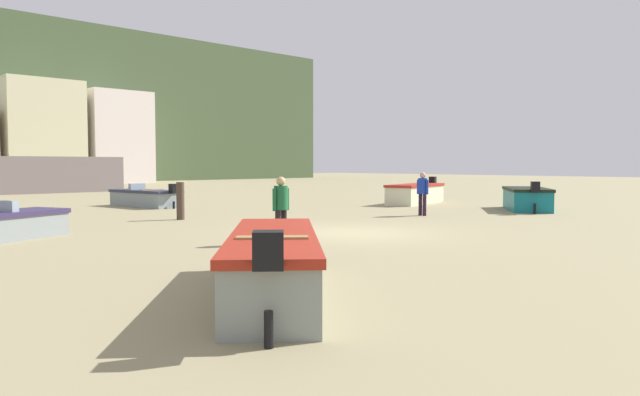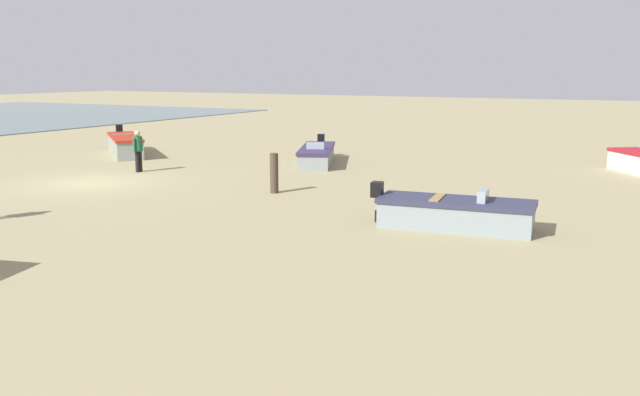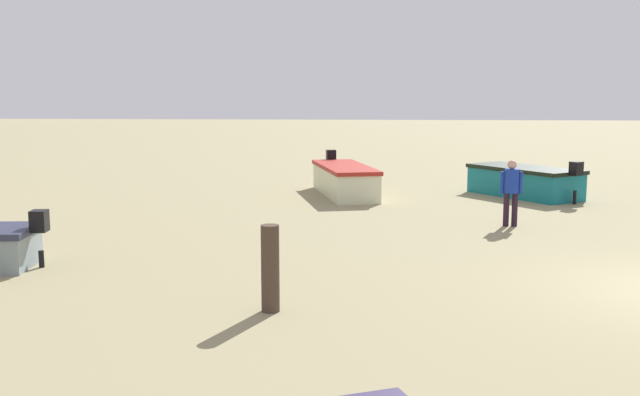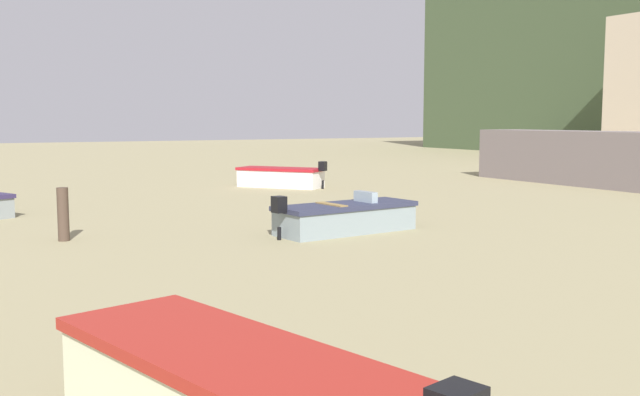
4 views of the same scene
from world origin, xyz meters
name	(u,v)px [view 1 (image 1 of 4)]	position (x,y,z in m)	size (l,w,h in m)	color
ground_plane	(351,233)	(0.00, 0.00, 0.00)	(160.00, 160.00, 0.00)	#938962
townhouse_centre_right	(36,133)	(7.24, 47.46, 4.81)	(6.87, 6.92, 9.62)	beige
townhouse_right	(112,138)	(14.48, 47.21, 4.58)	(6.21, 6.42, 9.15)	silver
boat_grey_1	(273,264)	(-6.58, -4.68, 0.47)	(4.01, 4.42, 1.23)	gray
boat_teal_2	(527,199)	(11.32, 0.62, 0.47)	(3.87, 3.42, 1.25)	#126F7B
boat_grey_3	(146,198)	(0.75, 13.48, 0.39)	(1.83, 4.20, 1.07)	gray
boat_cream_5	(416,194)	(11.18, 6.29, 0.49)	(4.60, 2.43, 1.27)	beige
mooring_post_near_water	(180,201)	(-1.38, 6.81, 0.65)	(0.27, 0.27, 1.30)	#443429
beach_walker_foreground	(281,204)	(-2.81, -0.32, 0.95)	(0.54, 0.37, 1.62)	black
beach_walker_distant	(423,190)	(5.99, 2.01, 0.95)	(0.36, 0.53, 1.62)	black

